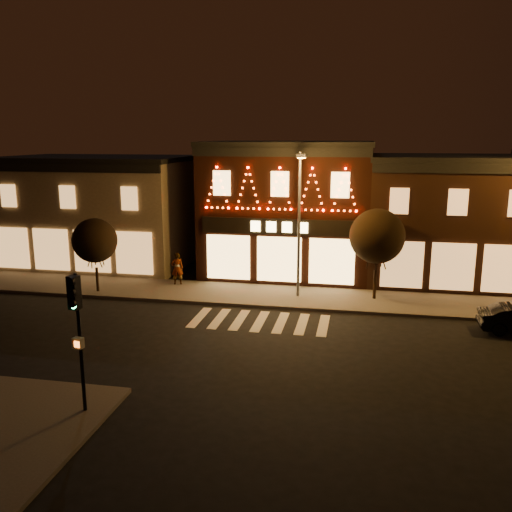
% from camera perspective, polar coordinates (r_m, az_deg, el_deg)
% --- Properties ---
extents(ground, '(120.00, 120.00, 0.00)m').
position_cam_1_polar(ground, '(22.22, -1.51, -10.26)').
color(ground, black).
rests_on(ground, ground).
extents(sidewalk_far, '(44.00, 4.00, 0.15)m').
position_cam_1_polar(sidewalk_far, '(29.37, 5.72, -4.43)').
color(sidewalk_far, '#47423D').
rests_on(sidewalk_far, ground).
extents(building_left, '(12.20, 8.28, 7.30)m').
position_cam_1_polar(building_left, '(38.54, -16.10, 4.65)').
color(building_left, '#786C55').
rests_on(building_left, ground).
extents(building_pulp, '(10.20, 8.34, 8.30)m').
position_cam_1_polar(building_pulp, '(34.56, 3.50, 5.10)').
color(building_pulp, black).
rests_on(building_pulp, ground).
extents(building_right_a, '(9.20, 8.28, 7.50)m').
position_cam_1_polar(building_right_a, '(34.69, 19.27, 3.79)').
color(building_right_a, '#341C12').
rests_on(building_right_a, ground).
extents(traffic_signal_near, '(0.36, 0.47, 4.45)m').
position_cam_1_polar(traffic_signal_near, '(17.23, -18.36, -6.10)').
color(traffic_signal_near, black).
rests_on(traffic_signal_near, sidewalk_near).
extents(streetlamp_mid, '(0.56, 1.76, 7.67)m').
position_cam_1_polar(streetlamp_mid, '(28.30, 4.59, 4.44)').
color(streetlamp_mid, '#59595E').
rests_on(streetlamp_mid, sidewalk_far).
extents(tree_left, '(2.45, 2.45, 4.09)m').
position_cam_1_polar(tree_left, '(30.91, -16.63, 1.57)').
color(tree_left, black).
rests_on(tree_left, sidewalk_far).
extents(tree_right, '(2.87, 2.87, 4.80)m').
position_cam_1_polar(tree_right, '(28.85, 12.64, 2.04)').
color(tree_right, black).
rests_on(tree_right, sidewalk_far).
extents(pedestrian, '(0.80, 0.66, 1.88)m').
position_cam_1_polar(pedestrian, '(31.79, -8.30, -1.30)').
color(pedestrian, gray).
rests_on(pedestrian, sidewalk_far).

